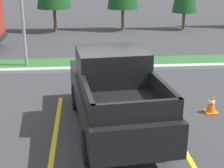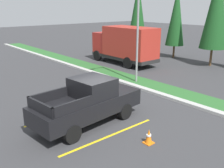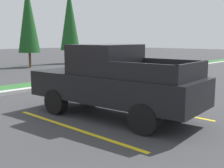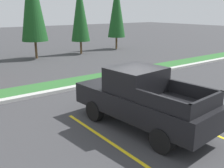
# 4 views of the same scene
# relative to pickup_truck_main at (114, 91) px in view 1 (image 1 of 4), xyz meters

# --- Properties ---
(ground_plane) EXTENTS (120.00, 120.00, 0.00)m
(ground_plane) POSITION_rel_pickup_truck_main_xyz_m (0.12, 0.48, -1.04)
(ground_plane) COLOR #38383A
(parking_line_near) EXTENTS (0.12, 4.80, 0.01)m
(parking_line_near) POSITION_rel_pickup_truck_main_xyz_m (-1.55, -0.05, -1.04)
(parking_line_near) COLOR yellow
(parking_line_near) RESTS_ON ground
(parking_line_far) EXTENTS (0.12, 4.80, 0.01)m
(parking_line_far) POSITION_rel_pickup_truck_main_xyz_m (1.55, -0.05, -1.04)
(parking_line_far) COLOR yellow
(parking_line_far) RESTS_ON ground
(curb_strip) EXTENTS (56.00, 0.40, 0.15)m
(curb_strip) POSITION_rel_pickup_truck_main_xyz_m (0.12, 5.48, -0.97)
(curb_strip) COLOR #B2B2AD
(curb_strip) RESTS_ON ground
(grass_median) EXTENTS (56.00, 1.80, 0.06)m
(grass_median) POSITION_rel_pickup_truck_main_xyz_m (0.12, 6.58, -1.01)
(grass_median) COLOR #2D662D
(grass_median) RESTS_ON ground
(pickup_truck_main) EXTENTS (2.39, 5.38, 2.10)m
(pickup_truck_main) POSITION_rel_pickup_truck_main_xyz_m (0.00, 0.00, 0.00)
(pickup_truck_main) COLOR black
(pickup_truck_main) RESTS_ON ground
(traffic_cone) EXTENTS (0.36, 0.36, 0.60)m
(traffic_cone) POSITION_rel_pickup_truck_main_xyz_m (2.98, 0.73, -0.75)
(traffic_cone) COLOR orange
(traffic_cone) RESTS_ON ground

